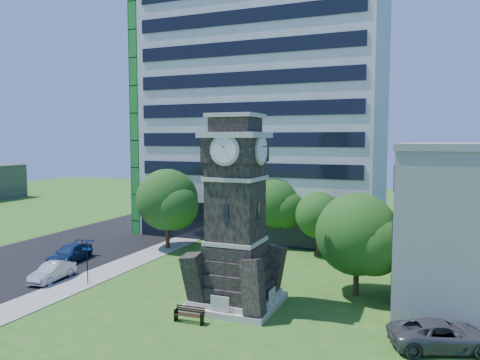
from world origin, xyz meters
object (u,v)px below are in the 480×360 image
at_px(clock_tower, 236,224).
at_px(street_sign, 87,261).
at_px(car_street_north, 70,253).
at_px(park_bench, 189,314).
at_px(car_street_mid, 52,272).
at_px(car_east_lot, 442,335).

distance_m(clock_tower, street_sign, 12.23).
distance_m(car_street_north, park_bench, 18.00).
bearing_deg(car_street_mid, car_street_north, 112.60).
distance_m(clock_tower, park_bench, 6.18).
bearing_deg(street_sign, car_east_lot, -16.18).
bearing_deg(car_east_lot, car_street_mid, 64.97).
relative_size(clock_tower, park_bench, 6.74).
distance_m(car_street_mid, car_street_north, 5.52).
height_order(clock_tower, car_street_north, clock_tower).
distance_m(car_street_mid, park_bench, 13.81).
xyz_separation_m(car_street_mid, car_east_lot, (26.97, -1.45, 0.06)).
bearing_deg(park_bench, car_street_north, 150.32).
height_order(car_street_mid, car_east_lot, car_east_lot).
bearing_deg(car_street_mid, clock_tower, -4.74).
height_order(car_street_mid, park_bench, car_street_mid).
distance_m(car_east_lot, street_sign, 23.94).
relative_size(car_street_north, park_bench, 2.79).
bearing_deg(clock_tower, car_street_mid, -178.27).
relative_size(clock_tower, car_east_lot, 2.33).
relative_size(car_street_mid, park_bench, 2.26).
bearing_deg(car_east_lot, park_bench, 75.43).
xyz_separation_m(car_street_mid, park_bench, (13.43, -3.21, -0.18)).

